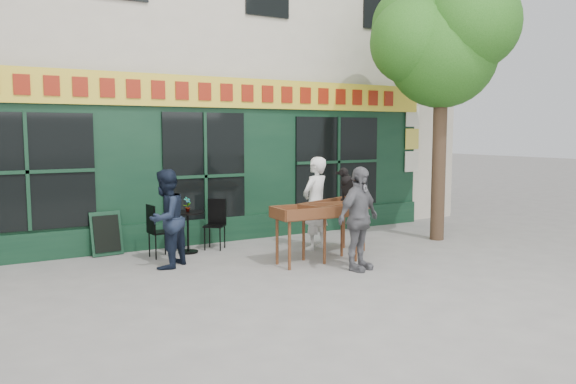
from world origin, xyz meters
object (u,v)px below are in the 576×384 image
object	(u,v)px
book_cart_right	(317,215)
bistro_table	(188,224)
dog	(353,184)
man_right	(359,219)
book_cart_center	(335,210)
man_left	(166,219)
woman	(315,203)

from	to	relation	value
book_cart_right	bistro_table	size ratio (longest dim) A/B	2.00
dog	bistro_table	distance (m)	3.11
dog	man_right	size ratio (longest dim) A/B	0.36
man_right	book_cart_right	bearing A→B (deg)	93.94
book_cart_center	dog	xyz separation A→B (m)	(0.35, -0.05, 0.47)
man_right	bistro_table	size ratio (longest dim) A/B	2.20
book_cart_right	man_left	world-z (taller)	man_left
book_cart_right	bistro_table	distance (m)	2.48
book_cart_center	man_right	world-z (taller)	man_right
woman	bistro_table	size ratio (longest dim) A/B	2.31
dog	man_right	world-z (taller)	man_right
book_cart_center	man_left	world-z (taller)	man_left
book_cart_center	woman	bearing A→B (deg)	68.13
dog	woman	xyz separation A→B (m)	(-0.35, 0.70, -0.41)
dog	book_cart_right	bearing A→B (deg)	174.12
book_cart_center	man_left	distance (m)	2.98
man_right	book_cart_center	bearing A→B (deg)	56.94
book_cart_center	bistro_table	distance (m)	2.71
woman	man_left	distance (m)	2.91
book_cart_right	man_right	world-z (taller)	man_right
dog	man_left	distance (m)	3.37
woman	man_right	bearing A→B (deg)	58.53
man_right	bistro_table	bearing A→B (deg)	108.40
book_cart_center	woman	world-z (taller)	woman
dog	woman	world-z (taller)	woman
book_cart_right	bistro_table	bearing A→B (deg)	133.09
bistro_table	man_right	bearing A→B (deg)	-53.74
bistro_table	man_left	world-z (taller)	man_left
book_cart_center	book_cart_right	world-z (taller)	same
book_cart_center	woman	size ratio (longest dim) A/B	0.92
dog	book_cart_right	xyz separation A→B (m)	(-0.94, -0.27, -0.47)
book_cart_right	man_right	distance (m)	0.81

